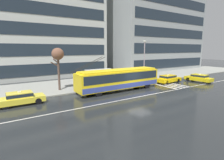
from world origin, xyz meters
name	(u,v)px	position (x,y,z in m)	size (l,w,h in m)	color
ground_plane	(140,93)	(0.00, 0.00, 0.00)	(160.00, 160.00, 0.00)	#232628
sidewalk_slab	(103,81)	(0.00, 9.29, 0.07)	(80.00, 10.00, 0.14)	gray
crosswalk_stripe_edge_near	(164,86)	(5.81, 1.14, 0.00)	(0.44, 4.40, 0.01)	beige
crosswalk_stripe_inner_a	(168,86)	(6.71, 1.14, 0.00)	(0.44, 4.40, 0.01)	beige
crosswalk_stripe_center	(172,85)	(7.61, 1.14, 0.00)	(0.44, 4.40, 0.01)	beige
crosswalk_stripe_inner_b	(176,84)	(8.51, 1.14, 0.00)	(0.44, 4.40, 0.01)	beige
lane_centre_line	(147,95)	(0.00, -1.20, 0.00)	(72.00, 0.14, 0.01)	silver
trolleybus	(119,79)	(-1.37, 2.69, 1.56)	(12.50, 2.62, 4.56)	yellow
taxi_queued_behind_bus	(21,98)	(-13.10, 3.00, 0.70)	(4.26, 1.75, 1.39)	yellow
taxi_cross_traffic	(199,78)	(13.54, 0.48, 0.70)	(2.11, 4.39, 1.39)	yellow
taxi_ahead_of_bus	(168,78)	(8.55, 2.74, 0.70)	(4.62, 2.01, 1.39)	yellow
bus_shelter	(99,73)	(-2.46, 6.20, 1.97)	(4.12, 1.77, 2.41)	gray
pedestrian_at_shelter	(116,76)	(-0.43, 4.79, 1.61)	(1.30, 1.30, 1.89)	black
pedestrian_approaching_curb	(115,73)	(0.91, 7.16, 1.69)	(1.31, 1.31, 1.99)	black
street_lamp	(144,58)	(5.03, 4.84, 4.07)	(0.60, 0.32, 6.64)	gray
street_tree_bare	(58,56)	(-8.20, 6.68, 4.61)	(1.78, 1.83, 5.49)	brown
office_tower_corner_left	(40,4)	(-6.92, 21.41, 13.95)	(24.03, 10.64, 27.87)	#B2B6AF
office_tower_corner_right	(155,14)	(21.66, 18.94, 14.75)	(26.42, 13.04, 29.49)	#909697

